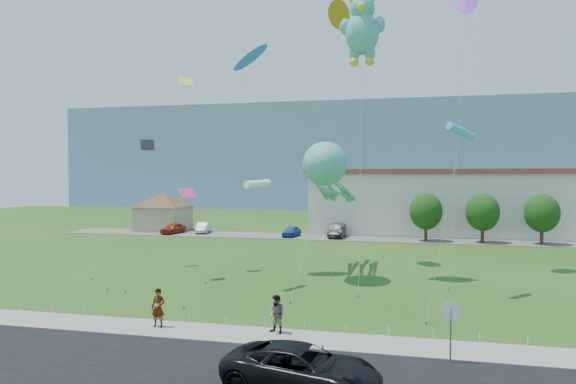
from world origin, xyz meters
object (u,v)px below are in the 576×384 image
(suv, at_px, (302,368))
(pedestrian_right, at_px, (277,314))
(octopus_kite, at_px, (328,174))
(teddy_bear_kite, at_px, (362,28))
(stop_sign, at_px, (451,317))
(parked_car_silver, at_px, (203,227))
(pavilion, at_px, (163,208))
(parked_car_red, at_px, (173,228))
(parked_car_black, at_px, (337,231))
(pedestrian_left, at_px, (158,308))
(parked_car_blue, at_px, (292,231))
(warehouse, at_px, (556,202))

(suv, xyz_separation_m, pedestrian_right, (-2.35, 5.85, 0.17))
(octopus_kite, height_order, teddy_bear_kite, teddy_bear_kite)
(teddy_bear_kite, bearing_deg, stop_sign, -73.31)
(stop_sign, bearing_deg, pedestrian_right, 165.85)
(parked_car_silver, distance_m, octopus_kite, 31.66)
(pavilion, distance_m, parked_car_silver, 7.24)
(parked_car_red, distance_m, parked_car_black, 20.69)
(pavilion, bearing_deg, pedestrian_left, -63.80)
(parked_car_red, height_order, parked_car_blue, parked_car_red)
(pavilion, relative_size, stop_sign, 3.68)
(pavilion, bearing_deg, parked_car_black, -7.01)
(warehouse, distance_m, teddy_bear_kite, 40.82)
(suv, xyz_separation_m, teddy_bear_kite, (0.35, 20.31, 17.24))
(pavilion, height_order, parked_car_silver, pavilion)
(parked_car_red, xyz_separation_m, parked_car_black, (20.68, 0.78, 0.12))
(stop_sign, bearing_deg, parked_car_silver, 123.87)
(pedestrian_left, distance_m, octopus_kite, 17.16)
(pedestrian_left, bearing_deg, parked_car_silver, 107.73)
(parked_car_blue, distance_m, octopus_kite, 24.78)
(pedestrian_left, bearing_deg, stop_sign, -8.24)
(pedestrian_left, relative_size, octopus_kite, 0.13)
(pedestrian_right, height_order, parked_car_silver, pedestrian_right)
(pavilion, distance_m, parked_car_black, 24.13)
(stop_sign, height_order, pedestrian_left, stop_sign)
(suv, bearing_deg, octopus_kite, 14.59)
(pedestrian_left, xyz_separation_m, parked_car_black, (3.88, 37.67, -0.20))
(warehouse, xyz_separation_m, pedestrian_left, (-30.02, -46.60, -3.09))
(parked_car_silver, relative_size, octopus_kite, 0.28)
(pavilion, xyz_separation_m, pedestrian_left, (19.98, -40.60, -1.98))
(parked_car_black, bearing_deg, parked_car_silver, 177.44)
(parked_car_blue, xyz_separation_m, teddy_bear_kite, (10.16, -22.38, 17.39))
(pedestrian_right, bearing_deg, parked_car_black, 115.60)
(suv, distance_m, parked_car_red, 49.28)
(suv, distance_m, parked_car_silver, 49.13)
(pavilion, xyz_separation_m, stop_sign, (33.50, -42.21, -1.15))
(stop_sign, height_order, parked_car_red, stop_sign)
(stop_sign, distance_m, parked_car_blue, 41.60)
(pavilion, height_order, parked_car_blue, pavilion)
(octopus_kite, relative_size, teddy_bear_kite, 0.70)
(pavilion, relative_size, warehouse, 0.15)
(pedestrian_right, relative_size, teddy_bear_kite, 0.09)
(parked_car_blue, bearing_deg, octopus_kite, -63.78)
(parked_car_blue, height_order, octopus_kite, octopus_kite)
(pedestrian_left, relative_size, parked_car_blue, 0.51)
(stop_sign, bearing_deg, warehouse, 71.10)
(pedestrian_left, relative_size, pedestrian_right, 1.05)
(suv, xyz_separation_m, parked_car_blue, (-9.81, 42.69, -0.14))
(parked_car_red, bearing_deg, pavilion, 142.70)
(pedestrian_right, height_order, parked_car_red, pedestrian_right)
(pedestrian_right, bearing_deg, suv, -45.60)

